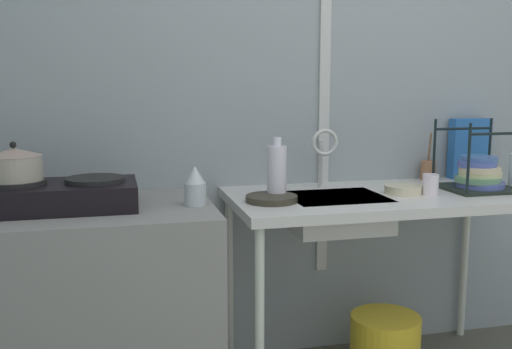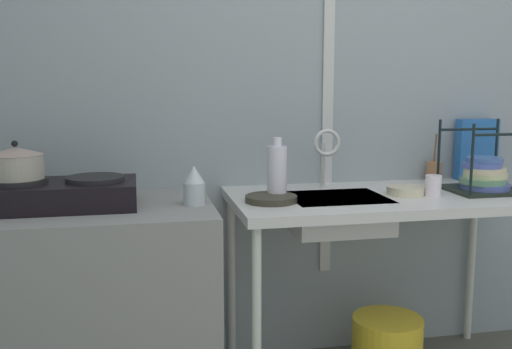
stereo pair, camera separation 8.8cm
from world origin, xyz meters
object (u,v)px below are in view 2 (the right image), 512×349
object	(u,v)px
stove	(57,194)
bucket_on_floor	(387,348)
utensil_jar	(434,171)
bottle_by_sink	(277,172)
sink_basin	(337,213)
pot_on_left_burner	(16,163)
frying_pan	(271,199)
cup_by_rack	(433,186)
small_bowl_on_drainboard	(405,191)
percolator	(194,186)
dish_rack	(484,176)
cereal_box	(476,149)
faucet	(326,148)

from	to	relation	value
stove	bucket_on_floor	xyz separation A→B (m)	(1.36, -0.02, -0.75)
utensil_jar	bucket_on_floor	bearing A→B (deg)	-140.44
bottle_by_sink	sink_basin	bearing A→B (deg)	-4.27
pot_on_left_burner	utensil_jar	world-z (taller)	pot_on_left_burner
frying_pan	cup_by_rack	size ratio (longest dim) A/B	2.37
pot_on_left_burner	cup_by_rack	xyz separation A→B (m)	(1.65, -0.08, -0.13)
stove	small_bowl_on_drainboard	bearing A→B (deg)	-1.16
pot_on_left_burner	bucket_on_floor	bearing A→B (deg)	-0.57
frying_pan	bottle_by_sink	size ratio (longest dim) A/B	0.83
sink_basin	percolator	bearing A→B (deg)	-176.87
dish_rack	cup_by_rack	world-z (taller)	dish_rack
pot_on_left_burner	percolator	distance (m)	0.66
cereal_box	bucket_on_floor	size ratio (longest dim) A/B	0.95
cup_by_rack	cereal_box	distance (m)	0.55
sink_basin	cup_by_rack	distance (m)	0.42
sink_basin	frying_pan	size ratio (longest dim) A/B	1.92
percolator	dish_rack	xyz separation A→B (m)	(1.26, 0.03, -0.01)
dish_rack	utensil_jar	bearing A→B (deg)	105.32
small_bowl_on_drainboard	dish_rack	bearing A→B (deg)	0.87
stove	pot_on_left_burner	world-z (taller)	pot_on_left_burner
sink_basin	utensil_jar	world-z (taller)	utensil_jar
small_bowl_on_drainboard	bottle_by_sink	world-z (taller)	bottle_by_sink
faucet	bottle_by_sink	distance (m)	0.30
percolator	cup_by_rack	world-z (taller)	percolator
faucet	small_bowl_on_drainboard	size ratio (longest dim) A/B	1.73
stove	percolator	bearing A→B (deg)	-5.42
dish_rack	utensil_jar	world-z (taller)	dish_rack
pot_on_left_burner	bottle_by_sink	bearing A→B (deg)	0.15
sink_basin	utensil_jar	distance (m)	0.66
stove	pot_on_left_burner	size ratio (longest dim) A/B	2.92
frying_pan	utensil_jar	distance (m)	0.94
pot_on_left_burner	dish_rack	bearing A→B (deg)	-0.69
stove	small_bowl_on_drainboard	distance (m)	1.41
pot_on_left_burner	cereal_box	size ratio (longest dim) A/B	0.68
small_bowl_on_drainboard	bucket_on_floor	bearing A→B (deg)	165.02
faucet	cup_by_rack	xyz separation A→B (m)	(0.40, -0.22, -0.14)
frying_pan	small_bowl_on_drainboard	world-z (taller)	small_bowl_on_drainboard
cup_by_rack	cereal_box	bearing A→B (deg)	40.29
percolator	dish_rack	world-z (taller)	dish_rack
faucet	dish_rack	world-z (taller)	dish_rack
pot_on_left_burner	percolator	world-z (taller)	pot_on_left_burner
percolator	frying_pan	xyz separation A→B (m)	(0.30, -0.01, -0.06)
cup_by_rack	bottle_by_sink	xyz separation A→B (m)	(-0.65, 0.08, 0.07)
percolator	small_bowl_on_drainboard	world-z (taller)	percolator
stove	bottle_by_sink	distance (m)	0.86
stove	utensil_jar	distance (m)	1.72
frying_pan	bucket_on_floor	bearing A→B (deg)	4.63
bottle_by_sink	cereal_box	bearing A→B (deg)	14.15
pot_on_left_burner	cup_by_rack	size ratio (longest dim) A/B	2.29
cup_by_rack	bottle_by_sink	bearing A→B (deg)	173.05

